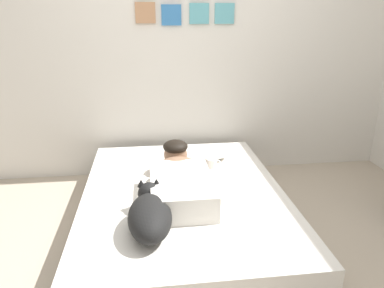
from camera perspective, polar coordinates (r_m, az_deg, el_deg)
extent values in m
plane|color=tan|center=(2.57, 2.71, -17.24)|extent=(12.27, 12.27, 0.00)
cube|color=silver|center=(3.54, -1.12, 15.06)|extent=(4.13, 0.10, 2.50)
cube|color=tan|center=(3.44, -7.41, 19.94)|extent=(0.18, 0.02, 0.18)
cube|color=#3372B2|center=(3.45, -3.30, 19.74)|extent=(0.18, 0.02, 0.18)
cube|color=#59A5B2|center=(3.48, 1.14, 19.97)|extent=(0.18, 0.02, 0.18)
cube|color=#59A5B2|center=(3.52, 5.17, 19.90)|extent=(0.18, 0.02, 0.18)
cube|color=#4C4742|center=(2.81, -1.30, -12.20)|extent=(1.50, 2.01, 0.12)
cube|color=silver|center=(2.72, -1.33, -9.29)|extent=(1.46, 1.95, 0.21)
ellipsoid|color=white|center=(3.20, 1.17, -1.49)|extent=(0.52, 0.32, 0.11)
cube|color=silver|center=(2.49, -1.69, -7.22)|extent=(0.42, 0.64, 0.18)
ellipsoid|color=#8C664C|center=(2.79, -2.36, -3.67)|extent=(0.32, 0.20, 0.16)
sphere|color=#8C664C|center=(2.92, -2.63, -1.69)|extent=(0.19, 0.19, 0.19)
ellipsoid|color=black|center=(2.89, -2.65, -0.41)|extent=(0.20, 0.20, 0.10)
cylinder|color=#8C664C|center=(2.92, -4.54, -3.20)|extent=(0.23, 0.07, 0.14)
cylinder|color=#8C664C|center=(2.94, -0.63, -3.02)|extent=(0.23, 0.07, 0.14)
ellipsoid|color=black|center=(2.17, -6.69, -11.45)|extent=(0.26, 0.48, 0.20)
sphere|color=black|center=(2.39, -6.79, -7.79)|extent=(0.15, 0.15, 0.15)
cone|color=black|center=(2.38, -8.07, -6.12)|extent=(0.05, 0.05, 0.05)
cone|color=black|center=(2.38, -5.65, -6.02)|extent=(0.05, 0.05, 0.05)
cylinder|color=white|center=(3.05, 3.13, -3.02)|extent=(0.09, 0.09, 0.07)
torus|color=white|center=(3.06, 4.18, -2.97)|extent=(0.05, 0.01, 0.05)
cube|color=black|center=(2.36, -1.49, -11.31)|extent=(0.07, 0.14, 0.01)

